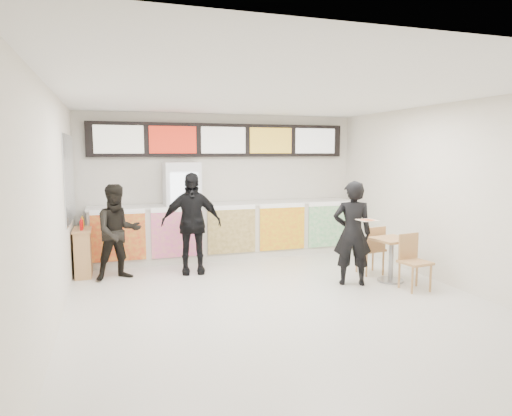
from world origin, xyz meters
name	(u,v)px	position (x,y,z in m)	size (l,w,h in m)	color
floor	(279,302)	(0.00, 0.00, 0.00)	(7.00, 7.00, 0.00)	beige
ceiling	(280,95)	(0.00, 0.00, 3.00)	(7.00, 7.00, 0.00)	white
wall_back	(222,185)	(0.00, 3.50, 1.50)	(6.00, 6.00, 0.00)	silver
wall_left	(53,209)	(-3.00, 0.00, 1.50)	(7.00, 7.00, 0.00)	silver
wall_right	(451,195)	(3.00, 0.00, 1.50)	(7.00, 7.00, 0.00)	silver
service_counter	(227,230)	(0.00, 3.09, 0.57)	(5.56, 0.77, 1.14)	silver
menu_board	(223,140)	(0.00, 3.41, 2.45)	(5.50, 0.14, 0.70)	black
drinks_fridge	(182,211)	(-0.93, 3.11, 1.00)	(0.70, 0.67, 2.00)	white
mirror_panel	(69,178)	(-2.99, 2.45, 1.75)	(0.01, 2.00, 1.50)	#B2B7BF
customer_main	(352,233)	(1.47, 0.49, 0.87)	(0.63, 0.42, 1.74)	black
customer_left	(118,232)	(-2.22, 2.01, 0.83)	(0.81, 0.63, 1.66)	black
customer_mid	(191,223)	(-0.94, 2.03, 0.92)	(1.08, 0.45, 1.84)	black
pizza_slice	(367,220)	(1.47, 0.04, 1.16)	(0.36, 0.36, 0.02)	beige
cafe_table	(391,251)	(2.21, 0.44, 0.52)	(0.67, 1.56, 0.89)	tan
condiment_ledge	(83,251)	(-2.82, 2.46, 0.43)	(0.31, 0.76, 1.01)	tan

